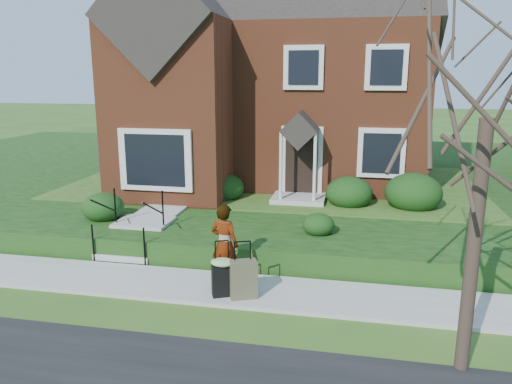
% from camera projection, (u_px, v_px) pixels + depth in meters
% --- Properties ---
extents(ground, '(120.00, 120.00, 0.00)m').
position_uv_depth(ground, '(211.00, 289.00, 10.50)').
color(ground, '#2D5119').
rests_on(ground, ground).
extents(sidewalk, '(60.00, 1.60, 0.08)m').
position_uv_depth(sidewalk, '(211.00, 287.00, 10.49)').
color(sidewalk, '#9E9B93').
rests_on(sidewalk, ground).
extents(terrace, '(44.00, 20.00, 0.60)m').
position_uv_depth(terrace, '(384.00, 179.00, 20.04)').
color(terrace, '#13330E').
rests_on(terrace, ground).
extents(walkway, '(1.20, 6.00, 0.06)m').
position_uv_depth(walkway, '(180.00, 198.00, 15.61)').
color(walkway, '#9E9B93').
rests_on(walkway, terrace).
extents(main_house, '(10.40, 10.20, 9.40)m').
position_uv_depth(main_house, '(277.00, 50.00, 18.48)').
color(main_house, brown).
rests_on(main_house, terrace).
extents(front_steps, '(1.40, 2.02, 1.50)m').
position_uv_depth(front_steps, '(137.00, 234.00, 12.63)').
color(front_steps, '#9E9B93').
rests_on(front_steps, ground).
extents(foundation_shrubs, '(10.47, 4.19, 1.15)m').
position_uv_depth(foundation_shrubs, '(264.00, 187.00, 14.91)').
color(foundation_shrubs, black).
rests_on(foundation_shrubs, terrace).
extents(woman, '(0.73, 0.58, 1.74)m').
position_uv_depth(woman, '(225.00, 244.00, 10.42)').
color(woman, '#999999').
rests_on(woman, sidewalk).
extents(suitcase_black, '(0.59, 0.55, 1.15)m').
position_uv_depth(suitcase_black, '(223.00, 275.00, 9.92)').
color(suitcase_black, black).
rests_on(suitcase_black, sidewalk).
extents(suitcase_olive, '(0.60, 0.48, 1.15)m').
position_uv_depth(suitcase_olive, '(243.00, 279.00, 9.86)').
color(suitcase_olive, brown).
rests_on(suitcase_olive, sidewalk).
extents(tree_verge, '(4.19, 4.19, 5.99)m').
position_uv_depth(tree_verge, '(490.00, 92.00, 6.72)').
color(tree_verge, '#423428').
rests_on(tree_verge, ground).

